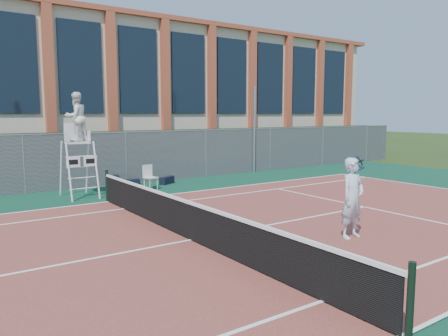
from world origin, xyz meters
TOP-DOWN VIEW (x-y plane):
  - ground at (0.00, 0.00)m, footprint 120.00×120.00m
  - apron at (0.00, 1.00)m, footprint 36.00×20.00m
  - tennis_court at (0.00, 0.00)m, footprint 23.77×10.97m
  - tennis_net at (0.00, 0.00)m, footprint 0.10×11.30m
  - fence at (0.00, 8.80)m, footprint 40.00×0.06m
  - hedge at (0.00, 10.00)m, footprint 40.00×1.40m
  - building at (0.00, 17.95)m, footprint 45.00×10.60m
  - steel_pole at (8.85, 8.70)m, footprint 0.12×0.12m
  - umpire_chair at (-0.52, 7.05)m, footprint 1.06×1.63m
  - plastic_chair at (2.24, 7.07)m, footprint 0.53×0.53m
  - sports_bag_near at (3.42, 7.84)m, footprint 0.78×0.61m
  - sports_bag_far at (2.15, 8.49)m, footprint 0.59×0.33m
  - tennis_player at (3.27, -2.02)m, footprint 1.06×0.72m

SIDE VIEW (x-z plane):
  - ground at x=0.00m, z-range 0.00..0.00m
  - apron at x=0.00m, z-range 0.00..0.01m
  - tennis_court at x=0.00m, z-range 0.01..0.03m
  - sports_bag_far at x=2.15m, z-range 0.01..0.23m
  - sports_bag_near at x=3.42m, z-range 0.01..0.32m
  - tennis_net at x=0.00m, z-range -0.01..1.09m
  - plastic_chair at x=2.24m, z-range 0.10..1.06m
  - tennis_player at x=3.27m, z-range 0.03..1.96m
  - fence at x=0.00m, z-range 0.00..2.20m
  - hedge at x=0.00m, z-range 0.00..2.20m
  - steel_pole at x=8.85m, z-range 0.00..4.34m
  - umpire_chair at x=-0.52m, z-range 0.87..4.66m
  - building at x=0.00m, z-range 0.03..8.26m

